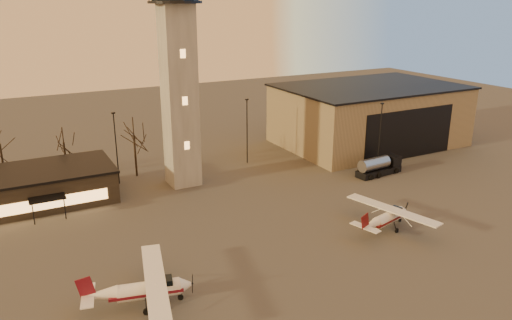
% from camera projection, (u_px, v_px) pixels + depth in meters
% --- Properties ---
extents(ground, '(220.00, 220.00, 0.00)m').
position_uv_depth(ground, '(300.00, 288.00, 44.51)').
color(ground, '#464340').
rests_on(ground, ground).
extents(control_tower, '(6.80, 6.80, 32.60)m').
position_uv_depth(control_tower, '(178.00, 65.00, 64.69)').
color(control_tower, gray).
rests_on(control_tower, ground).
extents(hangar, '(30.60, 20.60, 10.30)m').
position_uv_depth(hangar, '(369.00, 115.00, 87.49)').
color(hangar, '#9C8766').
rests_on(hangar, ground).
extents(terminal, '(25.40, 12.20, 4.30)m').
position_uv_depth(terminal, '(7.00, 191.00, 60.95)').
color(terminal, black).
rests_on(terminal, ground).
extents(light_poles, '(58.50, 12.25, 10.14)m').
position_uv_depth(light_poles, '(183.00, 144.00, 69.12)').
color(light_poles, black).
rests_on(light_poles, ground).
extents(tree_row, '(37.20, 9.20, 8.80)m').
position_uv_depth(tree_row, '(66.00, 139.00, 69.50)').
color(tree_row, black).
rests_on(tree_row, ground).
extents(cessna_front, '(9.21, 11.47, 3.17)m').
position_uv_depth(cessna_front, '(389.00, 219.00, 55.80)').
color(cessna_front, silver).
rests_on(cessna_front, ground).
extents(cessna_rear, '(9.92, 12.43, 3.43)m').
position_uv_depth(cessna_rear, '(151.00, 292.00, 41.76)').
color(cessna_rear, white).
rests_on(cessna_rear, ground).
extents(fuel_truck, '(7.59, 3.00, 2.75)m').
position_uv_depth(fuel_truck, '(379.00, 167.00, 72.77)').
color(fuel_truck, black).
rests_on(fuel_truck, ground).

